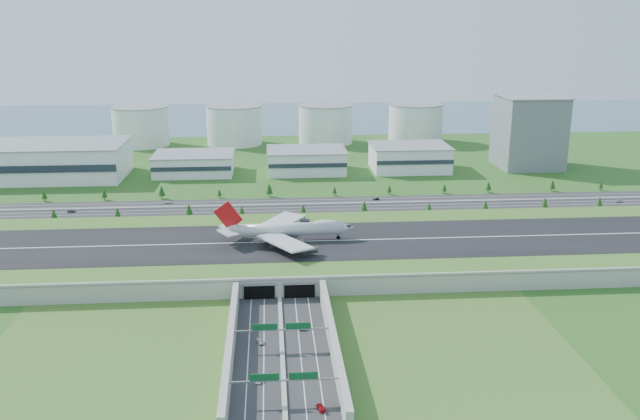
{
  "coord_description": "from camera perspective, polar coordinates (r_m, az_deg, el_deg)",
  "views": [
    {
      "loc": [
        -3.03,
        -316.66,
        116.06
      ],
      "look_at": [
        23.74,
        35.0,
        14.0
      ],
      "focal_mm": 38.0,
      "sensor_mm": 36.0,
      "label": 1
    }
  ],
  "objects": [
    {
      "name": "north_expressway",
      "position": [
        427.7,
        -3.78,
        0.37
      ],
      "size": [
        560.0,
        36.0,
        0.12
      ],
      "primitive_type": "cube",
      "color": "#28282B",
      "rests_on": "ground"
    },
    {
      "name": "bay_water",
      "position": [
        805.07,
        -4.13,
        7.81
      ],
      "size": [
        1200.0,
        260.0,
        0.06
      ],
      "primitive_type": "cube",
      "color": "#3C5B74",
      "rests_on": "ground"
    },
    {
      "name": "hangar_mid_a",
      "position": [
        521.28,
        -10.55,
        3.85
      ],
      "size": [
        58.0,
        42.0,
        15.0
      ],
      "primitive_type": "cube",
      "color": "silver",
      "rests_on": "ground"
    },
    {
      "name": "fuel_tank_a",
      "position": [
        645.06,
        -14.85,
        6.82
      ],
      "size": [
        50.0,
        50.0,
        35.0
      ],
      "primitive_type": "cylinder",
      "color": "silver",
      "rests_on": "ground"
    },
    {
      "name": "car_2",
      "position": [
        264.03,
        -1.67,
        -9.71
      ],
      "size": [
        5.04,
        6.78,
        1.71
      ],
      "primitive_type": "imported",
      "rotation": [
        0.0,
        0.0,
        3.55
      ],
      "color": "#0B1939",
      "rests_on": "ground"
    },
    {
      "name": "fuel_tank_b",
      "position": [
        635.17,
        -7.24,
        7.09
      ],
      "size": [
        50.0,
        50.0,
        35.0
      ],
      "primitive_type": "cylinder",
      "color": "silver",
      "rests_on": "ground"
    },
    {
      "name": "hangar_west",
      "position": [
        538.76,
        -22.37,
        3.84
      ],
      "size": [
        120.0,
        60.0,
        25.0
      ],
      "primitive_type": "cube",
      "color": "silver",
      "rests_on": "ground"
    },
    {
      "name": "underpass_road",
      "position": [
        244.72,
        -3.22,
        -11.29
      ],
      "size": [
        38.8,
        120.4,
        8.0
      ],
      "color": "#28282B",
      "rests_on": "ground"
    },
    {
      "name": "fuel_tank_d",
      "position": [
        649.21,
        8.04,
        7.25
      ],
      "size": [
        50.0,
        50.0,
        35.0
      ],
      "primitive_type": "cylinder",
      "color": "silver",
      "rests_on": "ground"
    },
    {
      "name": "car_3",
      "position": [
        214.93,
        0.07,
        -16.27
      ],
      "size": [
        3.14,
        5.38,
        1.46
      ],
      "primitive_type": "imported",
      "rotation": [
        0.0,
        0.0,
        3.37
      ],
      "color": "#A70F15",
      "rests_on": "ground"
    },
    {
      "name": "hangar_mid_b",
      "position": [
        518.71,
        -1.16,
        4.17
      ],
      "size": [
        58.0,
        42.0,
        17.0
      ],
      "primitive_type": "cube",
      "color": "silver",
      "rests_on": "ground"
    },
    {
      "name": "car_0",
      "position": [
        253.47,
        -5.05,
        -10.95
      ],
      "size": [
        3.16,
        4.92,
        1.56
      ],
      "primitive_type": "imported",
      "rotation": [
        0.0,
        0.0,
        0.31
      ],
      "color": "#B8B8BD",
      "rests_on": "ground"
    },
    {
      "name": "office_tower",
      "position": [
        557.55,
        17.17,
        6.29
      ],
      "size": [
        46.0,
        46.0,
        55.0
      ],
      "primitive_type": "cube",
      "color": "slate",
      "rests_on": "ground"
    },
    {
      "name": "sign_gantry_far",
      "position": [
        216.19,
        -3.05,
        -14.2
      ],
      "size": [
        38.7,
        0.7,
        9.8
      ],
      "color": "gray",
      "rests_on": "ground"
    },
    {
      "name": "sign_gantry_near",
      "position": [
        247.04,
        -3.25,
        -10.1
      ],
      "size": [
        38.7,
        0.7,
        9.8
      ],
      "color": "gray",
      "rests_on": "ground"
    },
    {
      "name": "car_5",
      "position": [
        441.16,
        4.74,
        0.94
      ],
      "size": [
        4.33,
        2.38,
        1.35
      ],
      "primitive_type": "imported",
      "rotation": [
        0.0,
        0.0,
        -1.33
      ],
      "color": "black",
      "rests_on": "ground"
    },
    {
      "name": "airfield_deck",
      "position": [
        335.79,
        -3.59,
        -3.37
      ],
      "size": [
        520.0,
        100.0,
        9.2
      ],
      "color": "gray",
      "rests_on": "ground"
    },
    {
      "name": "hangar_mid_c",
      "position": [
        528.89,
        7.55,
        4.38
      ],
      "size": [
        58.0,
        42.0,
        19.0
      ],
      "primitive_type": "cube",
      "color": "silver",
      "rests_on": "ground"
    },
    {
      "name": "car_4",
      "position": [
        439.11,
        -20.2,
        -0.07
      ],
      "size": [
        5.13,
        2.72,
        1.66
      ],
      "primitive_type": "imported",
      "rotation": [
        0.0,
        0.0,
        1.73
      ],
      "color": "#5C5C61",
      "rests_on": "ground"
    },
    {
      "name": "boeing_747",
      "position": [
        334.7,
        -2.88,
        -1.62
      ],
      "size": [
        69.28,
        65.46,
        21.41
      ],
      "rotation": [
        0.0,
        0.0,
        0.03
      ],
      "color": "silver",
      "rests_on": "airfield_deck"
    },
    {
      "name": "ground",
      "position": [
        337.27,
        -3.58,
        -4.02
      ],
      "size": [
        1200.0,
        1200.0,
        0.0
      ],
      "primitive_type": "plane",
      "color": "#294C17",
      "rests_on": "ground"
    },
    {
      "name": "car_1",
      "position": [
        229.86,
        -5.16,
        -14.01
      ],
      "size": [
        2.34,
        4.74,
        1.49
      ],
      "primitive_type": "imported",
      "rotation": [
        0.0,
        0.0,
        -0.17
      ],
      "color": "white",
      "rests_on": "ground"
    },
    {
      "name": "fuel_tank_c",
      "position": [
        636.58,
        0.48,
        7.23
      ],
      "size": [
        50.0,
        50.0,
        35.0
      ],
      "primitive_type": "cylinder",
      "color": "silver",
      "rests_on": "ground"
    },
    {
      "name": "tree_row",
      "position": [
        426.16,
        -3.61,
        0.93
      ],
      "size": [
        504.28,
        48.57,
        8.47
      ],
      "color": "#3D2819",
      "rests_on": "ground"
    },
    {
      "name": "car_7",
      "position": [
        441.81,
        -12.76,
        0.62
      ],
      "size": [
        5.41,
        2.31,
        1.56
      ],
      "primitive_type": "imported",
      "rotation": [
        0.0,
        0.0,
        -1.55
      ],
      "color": "silver",
      "rests_on": "ground"
    },
    {
      "name": "car_6",
      "position": [
        474.71,
        23.86,
        0.69
      ],
      "size": [
        6.19,
        4.22,
        1.57
      ],
      "primitive_type": "imported",
      "rotation": [
        0.0,
        0.0,
        1.88
      ],
      "color": "silver",
      "rests_on": "ground"
    }
  ]
}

